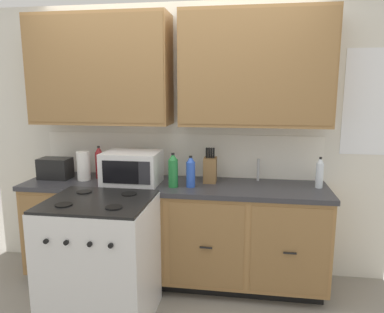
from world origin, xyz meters
TOP-DOWN VIEW (x-y plane):
  - ground_plane at (0.00, 0.00)m, footprint 8.00×8.00m
  - wall_unit at (0.00, 0.50)m, footprint 3.81×0.40m
  - counter_run at (0.00, 0.30)m, footprint 2.64×0.64m
  - stove_range at (-0.42, -0.33)m, footprint 0.76×0.68m
  - microwave at (-0.35, 0.25)m, footprint 0.48×0.37m
  - toaster at (-1.11, 0.31)m, footprint 0.28×0.18m
  - knife_block at (0.31, 0.40)m, footprint 0.11×0.14m
  - sink_faucet at (0.73, 0.51)m, footprint 0.02×0.02m
  - paper_towel_roll at (-0.82, 0.30)m, footprint 0.12×0.12m
  - bottle_blue at (0.17, 0.21)m, footprint 0.08×0.08m
  - bottle_red at (-0.71, 0.39)m, footprint 0.07×0.07m
  - bottle_green at (0.02, 0.19)m, footprint 0.08×0.08m
  - bottle_clear at (1.23, 0.35)m, footprint 0.06×0.06m

SIDE VIEW (x-z plane):
  - ground_plane at x=0.00m, z-range 0.00..0.00m
  - counter_run at x=0.00m, z-range 0.01..0.93m
  - stove_range at x=-0.42m, z-range 0.00..0.95m
  - toaster at x=-1.11m, z-range 0.91..1.10m
  - sink_faucet at x=0.73m, z-range 0.91..1.11m
  - knife_block at x=0.31m, z-range 0.87..1.18m
  - bottle_clear at x=1.23m, z-range 0.91..1.17m
  - bottle_blue at x=0.17m, z-range 0.91..1.18m
  - paper_towel_roll at x=-0.82m, z-range 0.91..1.17m
  - microwave at x=-0.35m, z-range 0.91..1.19m
  - bottle_green at x=0.02m, z-range 0.91..1.20m
  - bottle_red at x=-0.71m, z-range 0.91..1.21m
  - wall_unit at x=0.00m, z-range 0.41..2.89m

